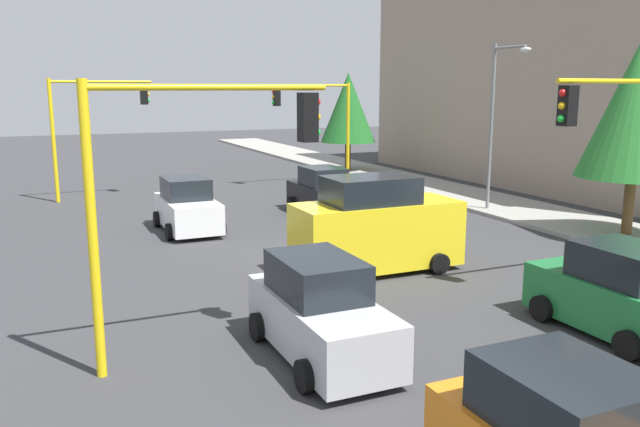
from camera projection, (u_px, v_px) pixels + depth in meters
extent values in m
plane|color=#353538|center=(332.00, 256.00, 20.19)|extent=(120.00, 120.00, 0.00)
cube|color=gray|center=(496.00, 204.00, 28.86)|extent=(80.00, 4.00, 0.15)
cube|color=gray|center=(560.00, 72.00, 35.34)|extent=(24.40, 9.00, 12.09)
cylinder|color=yellow|center=(348.00, 134.00, 35.21)|extent=(0.18, 0.18, 5.49)
cylinder|color=yellow|center=(310.00, 85.00, 33.81)|extent=(0.12, 4.50, 0.12)
cube|color=black|center=(277.00, 97.00, 33.16)|extent=(0.36, 0.32, 0.96)
sphere|color=red|center=(273.00, 91.00, 33.03)|extent=(0.18, 0.18, 0.18)
sphere|color=yellow|center=(273.00, 97.00, 33.09)|extent=(0.18, 0.18, 0.18)
sphere|color=green|center=(273.00, 103.00, 33.15)|extent=(0.18, 0.18, 0.18)
cylinder|color=yellow|center=(92.00, 234.00, 11.30)|extent=(0.18, 0.18, 5.38)
cylinder|color=yellow|center=(213.00, 87.00, 11.71)|extent=(0.12, 4.50, 0.12)
cube|color=black|center=(308.00, 117.00, 12.58)|extent=(0.36, 0.32, 0.96)
sphere|color=red|center=(316.00, 102.00, 12.59)|extent=(0.18, 0.18, 0.18)
sphere|color=yellow|center=(316.00, 117.00, 12.65)|extent=(0.18, 0.18, 0.18)
sphere|color=green|center=(316.00, 132.00, 12.71)|extent=(0.18, 0.18, 0.18)
cylinder|color=yellow|center=(627.00, 81.00, 15.88)|extent=(0.12, 4.50, 0.12)
cube|color=black|center=(568.00, 106.00, 15.23)|extent=(0.36, 0.32, 0.96)
sphere|color=red|center=(563.00, 93.00, 15.10)|extent=(0.18, 0.18, 0.18)
sphere|color=yellow|center=(562.00, 106.00, 15.16)|extent=(0.18, 0.18, 0.18)
sphere|color=green|center=(561.00, 119.00, 15.22)|extent=(0.18, 0.18, 0.18)
cylinder|color=yellow|center=(53.00, 141.00, 29.20)|extent=(0.18, 0.18, 5.64)
cylinder|color=yellow|center=(101.00, 82.00, 29.58)|extent=(0.12, 4.50, 0.12)
cube|color=black|center=(144.00, 94.00, 30.45)|extent=(0.36, 0.32, 0.96)
sphere|color=red|center=(147.00, 88.00, 30.46)|extent=(0.18, 0.18, 0.18)
sphere|color=yellow|center=(148.00, 94.00, 30.52)|extent=(0.18, 0.18, 0.18)
sphere|color=green|center=(148.00, 101.00, 30.58)|extent=(0.18, 0.18, 0.18)
cylinder|color=slate|center=(491.00, 130.00, 26.78)|extent=(0.14, 0.14, 7.00)
cylinder|color=slate|center=(510.00, 47.00, 25.34)|extent=(1.80, 0.10, 0.10)
ellipsoid|color=silver|center=(526.00, 50.00, 24.56)|extent=(0.56, 0.28, 0.20)
cylinder|color=brown|center=(348.00, 156.00, 39.92)|extent=(0.36, 0.36, 2.11)
cone|color=#1E6023|center=(348.00, 108.00, 39.34)|extent=(3.38, 3.38, 4.22)
cylinder|color=brown|center=(629.00, 205.00, 22.37)|extent=(0.36, 0.36, 2.38)
cone|color=#28752D|center=(638.00, 107.00, 21.72)|extent=(3.81, 3.81, 4.76)
cube|color=yellow|center=(377.00, 234.00, 18.38)|extent=(1.90, 4.80, 1.85)
cube|color=black|center=(370.00, 190.00, 18.03)|extent=(1.67, 2.50, 0.76)
cylinder|color=black|center=(402.00, 248.00, 20.03)|extent=(0.20, 0.60, 0.60)
cylinder|color=black|center=(440.00, 264.00, 18.22)|extent=(0.20, 0.60, 0.60)
cylinder|color=black|center=(315.00, 258.00, 18.84)|extent=(0.20, 0.60, 0.60)
cylinder|color=black|center=(346.00, 276.00, 17.03)|extent=(0.20, 0.60, 0.60)
cube|color=#1E7238|center=(616.00, 302.00, 13.79)|extent=(3.76, 1.80, 1.05)
cube|color=black|center=(627.00, 263.00, 13.45)|extent=(1.95, 1.58, 0.76)
cylinder|color=black|center=(542.00, 308.00, 14.53)|extent=(0.60, 0.20, 0.60)
cylinder|color=black|center=(604.00, 297.00, 15.30)|extent=(0.60, 0.20, 0.60)
cylinder|color=black|center=(628.00, 346.00, 12.44)|extent=(0.60, 0.20, 0.60)
cube|color=black|center=(566.00, 398.00, 7.62)|extent=(1.89, 1.57, 0.76)
cube|color=black|center=(321.00, 197.00, 27.01)|extent=(3.75, 1.68, 1.05)
cube|color=black|center=(323.00, 176.00, 26.67)|extent=(1.95, 1.48, 0.76)
cylinder|color=black|center=(291.00, 203.00, 27.77)|extent=(0.60, 0.20, 0.60)
cylinder|color=black|center=(329.00, 200.00, 28.49)|extent=(0.60, 0.20, 0.60)
cylinder|color=black|center=(312.00, 213.00, 25.68)|extent=(0.60, 0.20, 0.60)
cylinder|color=black|center=(352.00, 209.00, 26.40)|extent=(0.60, 0.20, 0.60)
cube|color=#B2B5BA|center=(321.00, 323.00, 12.54)|extent=(4.14, 1.65, 1.05)
cube|color=black|center=(317.00, 276.00, 12.55)|extent=(2.15, 1.45, 0.76)
cylinder|color=black|center=(393.00, 359.00, 11.82)|extent=(0.60, 0.20, 0.60)
cylinder|color=black|center=(305.00, 376.00, 11.11)|extent=(0.60, 0.20, 0.60)
cylinder|color=black|center=(334.00, 315.00, 14.12)|extent=(0.60, 0.20, 0.60)
cylinder|color=black|center=(258.00, 327.00, 13.41)|extent=(0.60, 0.20, 0.60)
cube|color=white|center=(188.00, 213.00, 23.63)|extent=(3.90, 1.75, 1.05)
cube|color=black|center=(186.00, 188.00, 23.63)|extent=(2.03, 1.54, 0.76)
cylinder|color=black|center=(222.00, 227.00, 22.99)|extent=(0.60, 0.20, 0.60)
cylinder|color=black|center=(169.00, 232.00, 22.25)|extent=(0.60, 0.20, 0.60)
cylinder|color=black|center=(205.00, 215.00, 25.16)|extent=(0.60, 0.20, 0.60)
cylinder|color=black|center=(157.00, 219.00, 24.41)|extent=(0.60, 0.20, 0.60)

